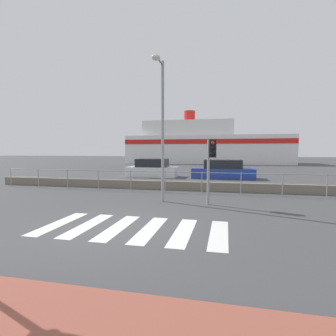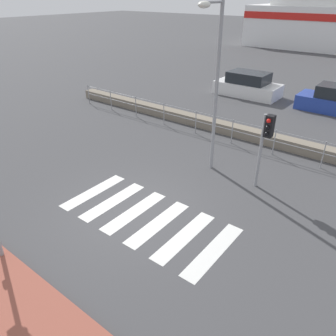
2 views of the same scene
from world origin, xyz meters
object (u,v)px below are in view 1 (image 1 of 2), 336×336
object	(u,v)px
ferry_boat	(204,146)
parked_car_white	(152,169)
streetlamp	(161,114)
parked_car_blue	(223,170)
traffic_light_far	(211,157)

from	to	relation	value
ferry_boat	parked_car_white	world-z (taller)	ferry_boat
streetlamp	ferry_boat	size ratio (longest dim) A/B	0.22
parked_car_blue	parked_car_white	bearing A→B (deg)	180.00
streetlamp	ferry_boat	world-z (taller)	ferry_boat
parked_car_white	parked_car_blue	size ratio (longest dim) A/B	0.86
streetlamp	traffic_light_far	bearing A→B (deg)	0.89
parked_car_white	parked_car_blue	world-z (taller)	parked_car_white
parked_car_blue	traffic_light_far	bearing A→B (deg)	-91.99
ferry_boat	parked_car_blue	xyz separation A→B (m)	(3.37, -23.38, -2.26)
ferry_boat	streetlamp	bearing A→B (deg)	-88.15
streetlamp	parked_car_white	distance (m)	10.69
traffic_light_far	parked_car_blue	size ratio (longest dim) A/B	0.55
streetlamp	parked_car_white	xyz separation A→B (m)	(-3.17, 9.78, -2.92)
traffic_light_far	parked_car_blue	distance (m)	9.83
traffic_light_far	parked_car_white	xyz separation A→B (m)	(-5.13, 9.75, -1.23)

